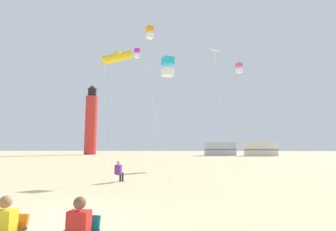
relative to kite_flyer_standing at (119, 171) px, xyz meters
name	(u,v)px	position (x,y,z in m)	size (l,w,h in m)	color
ground	(59,223)	(0.44, -7.52, -0.61)	(200.00, 200.00, 0.00)	beige
kite_flyer_standing	(119,171)	(0.00, 0.00, 0.00)	(0.45, 0.56, 1.16)	#722D99
kite_box_orange	(150,33)	(0.41, 8.38, 11.97)	(1.38, 1.38, 13.19)	silver
kite_diamond_white	(215,55)	(6.27, 6.64, 9.00)	(1.75, 1.75, 10.25)	silver
kite_box_magenta	(137,53)	(-2.36, 16.25, 13.00)	(3.46, 2.49, 14.23)	silver
kite_box_cyan	(168,67)	(2.69, 0.49, 6.07)	(1.71, 1.71, 7.26)	silver
kite_box_rainbow	(239,68)	(10.08, 15.33, 10.51)	(2.89, 2.52, 11.73)	silver
kite_tube_gold	(117,57)	(-1.80, 5.49, 8.61)	(2.55, 2.06, 9.93)	silver
lighthouse_distant	(91,122)	(-19.00, 44.88, 7.22)	(2.80, 2.80, 16.80)	red
rv_van_silver	(220,149)	(10.95, 40.80, 0.78)	(6.61, 2.86, 2.80)	#B7BABF
rv_van_cream	(260,149)	(19.06, 39.59, 0.78)	(6.49, 2.47, 2.80)	beige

